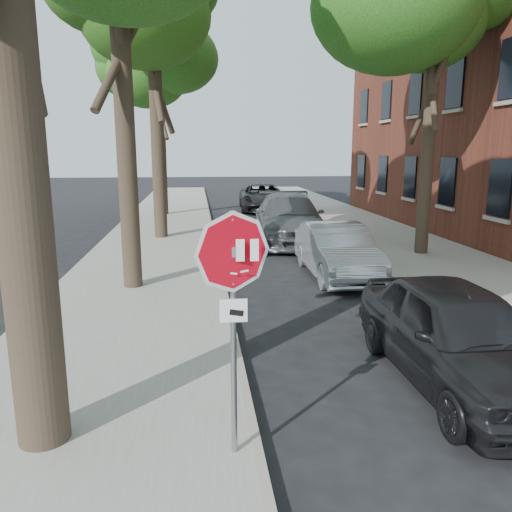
# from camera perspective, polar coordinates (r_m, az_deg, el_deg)

# --- Properties ---
(ground) EXTENTS (120.00, 120.00, 0.00)m
(ground) POSITION_cam_1_polar(r_m,az_deg,el_deg) (5.92, 4.85, -21.87)
(ground) COLOR black
(ground) RESTS_ON ground
(sidewalk_left) EXTENTS (4.00, 55.00, 0.12)m
(sidewalk_left) POSITION_cam_1_polar(r_m,az_deg,el_deg) (17.18, -11.53, 0.88)
(sidewalk_left) COLOR gray
(sidewalk_left) RESTS_ON ground
(sidewalk_right) EXTENTS (4.00, 55.00, 0.12)m
(sidewalk_right) POSITION_cam_1_polar(r_m,az_deg,el_deg) (18.51, 15.70, 1.46)
(sidewalk_right) COLOR gray
(sidewalk_right) RESTS_ON ground
(curb_left) EXTENTS (0.12, 55.00, 0.13)m
(curb_left) POSITION_cam_1_polar(r_m,az_deg,el_deg) (17.13, -4.68, 1.06)
(curb_left) COLOR #9E9384
(curb_left) RESTS_ON ground
(curb_right) EXTENTS (0.12, 55.00, 0.13)m
(curb_right) POSITION_cam_1_polar(r_m,az_deg,el_deg) (17.83, 9.60, 1.37)
(curb_right) COLOR #9E9384
(curb_right) RESTS_ON ground
(stop_sign) EXTENTS (0.76, 0.34, 2.61)m
(stop_sign) POSITION_cam_1_polar(r_m,az_deg,el_deg) (4.98, -2.63, -3.71)
(stop_sign) COLOR gray
(stop_sign) RESTS_ON sidewalk_left
(tree_mid_b) EXTENTS (5.88, 5.46, 10.36)m
(tree_mid_b) POSITION_cam_1_polar(r_m,az_deg,el_deg) (19.56, -11.81, 25.65)
(tree_mid_b) COLOR black
(tree_mid_b) RESTS_ON sidewalk_left
(tree_far) EXTENTS (5.29, 4.91, 9.33)m
(tree_far) POSITION_cam_1_polar(r_m,az_deg,el_deg) (26.27, -11.06, 20.34)
(tree_far) COLOR black
(tree_far) RESTS_ON sidewalk_left
(tree_right) EXTENTS (5.29, 4.91, 9.33)m
(tree_right) POSITION_cam_1_polar(r_m,az_deg,el_deg) (16.95, 19.77, 24.69)
(tree_right) COLOR black
(tree_right) RESTS_ON sidewalk_right
(car_a) EXTENTS (1.76, 4.33, 1.47)m
(car_a) POSITION_cam_1_polar(r_m,az_deg,el_deg) (7.72, 22.06, -8.29)
(car_a) COLOR black
(car_a) RESTS_ON ground
(car_b) EXTENTS (1.49, 4.25, 1.40)m
(car_b) POSITION_cam_1_polar(r_m,az_deg,el_deg) (13.32, 9.22, 0.59)
(car_b) COLOR #A1A4A8
(car_b) RESTS_ON ground
(car_c) EXTENTS (2.91, 6.07, 1.70)m
(car_c) POSITION_cam_1_polar(r_m,az_deg,el_deg) (18.38, 3.78, 4.31)
(car_c) COLOR #4E4F54
(car_c) RESTS_ON ground
(car_d) EXTENTS (2.76, 5.46, 1.48)m
(car_d) POSITION_cam_1_polar(r_m,az_deg,el_deg) (27.92, 0.75, 6.72)
(car_d) COLOR black
(car_d) RESTS_ON ground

